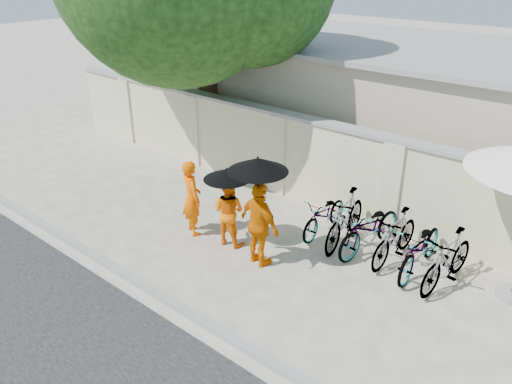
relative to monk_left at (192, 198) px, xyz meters
The scene contains 15 objects.
ground 1.46m from the monk_left, 14.21° to the right, with size 80.00×80.00×0.00m, color beige.
kerb 2.43m from the monk_left, 59.74° to the right, with size 40.00×0.16×0.12m, color gray.
compound_wall 3.63m from the monk_left, 53.33° to the left, with size 20.00×0.30×2.00m, color beige.
building_behind 7.45m from the monk_left, 64.74° to the left, with size 14.00×6.00×3.20m, color #BBB09A.
monk_left is the anchor object (origin of this frame).
monk_center 0.91m from the monk_left, 12.13° to the left, with size 0.71×0.56×1.47m, color orange.
parasol_center 1.22m from the monk_left, ahead, with size 0.94×0.94×0.88m.
monk_right 1.87m from the monk_left, ahead, with size 1.01×0.42×1.73m, color orange.
parasol_right 2.29m from the monk_left, ahead, with size 1.11×1.11×1.27m.
bike_0 2.86m from the monk_left, 39.51° to the left, with size 0.57×1.64×0.86m, color gray.
bike_1 3.23m from the monk_left, 32.06° to the left, with size 0.53×1.89×1.14m, color gray.
bike_2 3.74m from the monk_left, 28.58° to the left, with size 0.67×1.92×1.01m, color gray.
bike_3 4.21m from the monk_left, 24.78° to the left, with size 0.49×1.74×1.04m, color gray.
bike_4 4.69m from the monk_left, 21.59° to the left, with size 0.65×1.87×0.98m, color gray.
bike_5 5.16m from the monk_left, 18.12° to the left, with size 0.50×1.77×1.07m, color gray.
Camera 1 is at (5.92, -6.08, 5.48)m, focal length 35.00 mm.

